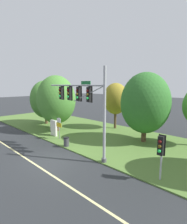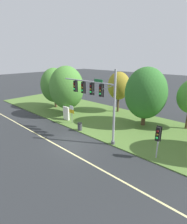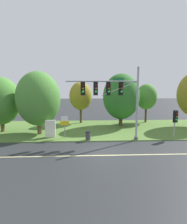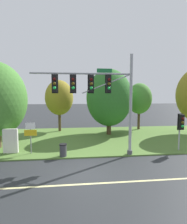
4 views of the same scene
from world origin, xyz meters
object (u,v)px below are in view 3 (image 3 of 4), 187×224
Objects in this scene: route_sign_post at (65,123)px; trash_bin at (88,136)px; tree_tall_centre at (146,97)px; info_kiosk at (50,129)px; pedestrian_signal_near_kerb at (176,118)px; tree_left_of_mast at (38,99)px; tree_mid_verge at (121,97)px; tree_nearest_road at (1,101)px; tree_behind_signpost at (81,96)px; traffic_signal_mast at (114,94)px.

route_sign_post is 2.90m from trash_bin.
tree_tall_centre is 15.98m from info_kiosk.
tree_left_of_mast is (-15.07, 2.49, 1.97)m from pedestrian_signal_near_kerb.
route_sign_post is 2.64× the size of trash_bin.
tree_mid_verge is (-4.60, 6.48, 2.00)m from pedestrian_signal_near_kerb.
tree_mid_verge reaches higher than tree_nearest_road.
tree_nearest_road is 11.84m from trash_bin.
tree_nearest_road is at bearing 158.47° from route_sign_post.
tree_left_of_mast is 8.03m from tree_behind_signpost.
trash_bin is at bearing -134.86° from tree_tall_centre.
info_kiosk is (-13.50, 0.94, -1.24)m from pedestrian_signal_near_kerb.
traffic_signal_mast is 8.84m from tree_left_of_mast.
pedestrian_signal_near_kerb is 0.50× the size of tree_tall_centre.
pedestrian_signal_near_kerb is 0.48× the size of tree_behind_signpost.
tree_behind_signpost is 0.86× the size of tree_mid_verge.
tree_tall_centre is at bearing 0.23° from tree_behind_signpost.
route_sign_post is (-5.15, 0.99, -3.16)m from traffic_signal_mast.
trash_bin is at bearing -26.11° from tree_left_of_mast.
tree_mid_verge is at bearing 72.70° from traffic_signal_mast.
tree_left_of_mast is (-8.33, 2.88, -0.62)m from traffic_signal_mast.
tree_mid_verge is at bearing 20.83° from tree_left_of_mast.
tree_tall_centre is (15.00, 6.55, -0.12)m from tree_left_of_mast.
tree_behind_signpost is (4.70, 6.51, 0.02)m from tree_left_of_mast.
pedestrian_signal_near_kerb reaches higher than trash_bin.
tree_tall_centre is at bearing 90.48° from pedestrian_signal_near_kerb.
tree_mid_verge is at bearing -23.62° from tree_behind_signpost.
info_kiosk is at bearing -44.57° from tree_left_of_mast.
traffic_signal_mast reaches higher than info_kiosk.
tree_left_of_mast is at bearing 149.35° from route_sign_post.
tree_left_of_mast reaches higher than tree_behind_signpost.
route_sign_post is at bearing -144.44° from tree_tall_centre.
info_kiosk is (-3.12, -8.06, -3.22)m from tree_behind_signpost.
info_kiosk is at bearing 168.87° from traffic_signal_mast.
tree_behind_signpost is at bearing 96.13° from trash_bin.
tree_behind_signpost is 9.23m from info_kiosk.
pedestrian_signal_near_kerb is at bearing 1.84° from trash_bin.
tree_mid_verge is 7.96× the size of trash_bin.
traffic_signal_mast is 7.23m from pedestrian_signal_near_kerb.
tree_tall_centre is (-0.08, 9.05, 1.85)m from pedestrian_signal_near_kerb.
route_sign_post is 1.29× the size of info_kiosk.
tree_left_of_mast is at bearing 135.43° from info_kiosk.
traffic_signal_mast is 5.04m from trash_bin.
tree_behind_signpost is 10.06m from trash_bin.
tree_mid_verge is (15.37, 2.69, 0.36)m from tree_nearest_road.
info_kiosk is at bearing -23.79° from tree_nearest_road.
traffic_signal_mast is 7.88m from info_kiosk.
trash_bin is (-9.38, -0.30, -1.71)m from pedestrian_signal_near_kerb.
pedestrian_signal_near_kerb is at bearing -40.95° from tree_behind_signpost.
tree_left_of_mast is 3.89m from info_kiosk.
tree_nearest_road is (-19.97, 3.79, 1.65)m from pedestrian_signal_near_kerb.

